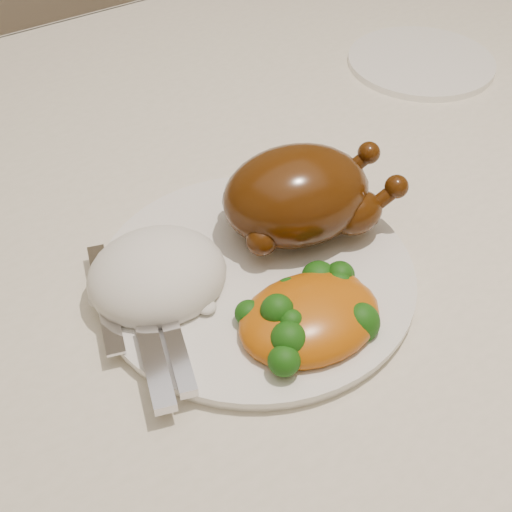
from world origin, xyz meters
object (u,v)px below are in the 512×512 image
dinner_plate (256,277)px  side_plate (421,62)px  dining_table (285,258)px  roast_chicken (301,195)px

dinner_plate → side_plate: (0.41, 0.22, -0.00)m
side_plate → dinner_plate: bearing=-151.9°
dinner_plate → side_plate: size_ratio=1.47×
dining_table → side_plate: (0.30, 0.12, 0.11)m
dining_table → dinner_plate: dinner_plate is taller
roast_chicken → dining_table: bearing=75.9°
dining_table → roast_chicken: size_ratio=8.69×
dining_table → roast_chicken: bearing=-118.0°
dining_table → side_plate: side_plate is taller
dining_table → roast_chicken: roast_chicken is taller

